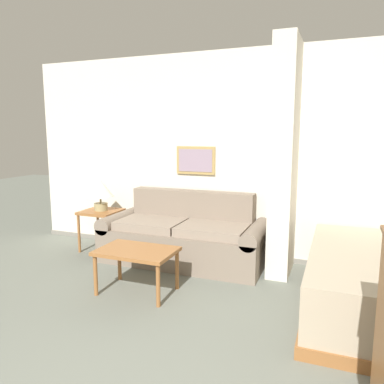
{
  "coord_description": "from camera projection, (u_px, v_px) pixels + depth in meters",
  "views": [
    {
      "loc": [
        0.89,
        -1.08,
        1.59
      ],
      "look_at": [
        -0.36,
        2.1,
        1.05
      ],
      "focal_mm": 35.0,
      "sensor_mm": 36.0,
      "label": 1
    }
  ],
  "objects": [
    {
      "name": "wall_back",
      "position": [
        262.0,
        157.0,
        4.63
      ],
      "size": [
        6.61,
        0.16,
        2.6
      ],
      "color": "silver",
      "rests_on": "ground_plane"
    },
    {
      "name": "table_lamp",
      "position": [
        100.0,
        190.0,
        5.03
      ],
      "size": [
        0.36,
        0.36,
        0.42
      ],
      "color": "tan",
      "rests_on": "side_table"
    },
    {
      "name": "coffee_table",
      "position": [
        137.0,
        255.0,
        3.72
      ],
      "size": [
        0.77,
        0.51,
        0.45
      ],
      "color": "#996033",
      "rests_on": "ground_plane"
    },
    {
      "name": "couch",
      "position": [
        184.0,
        237.0,
        4.65
      ],
      "size": [
        2.01,
        0.84,
        0.85
      ],
      "color": "gray",
      "rests_on": "ground_plane"
    },
    {
      "name": "wall_partition_pillar",
      "position": [
        284.0,
        159.0,
        4.16
      ],
      "size": [
        0.24,
        0.66,
        2.6
      ],
      "color": "silver",
      "rests_on": "ground_plane"
    },
    {
      "name": "side_table",
      "position": [
        101.0,
        216.0,
        5.09
      ],
      "size": [
        0.49,
        0.49,
        0.55
      ],
      "color": "#996033",
      "rests_on": "ground_plane"
    }
  ]
}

